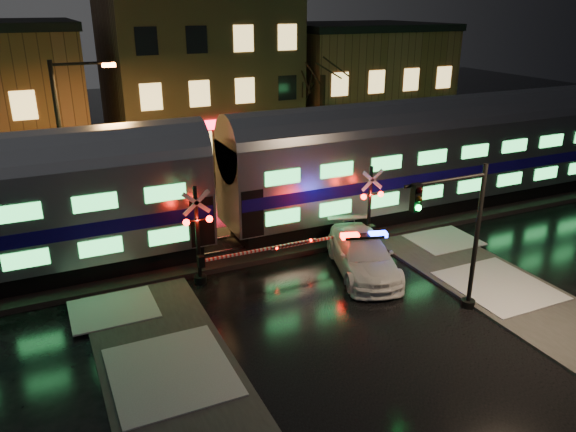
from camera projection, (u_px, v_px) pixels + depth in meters
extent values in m
plane|color=black|center=(316.00, 289.00, 22.01)|extent=(120.00, 120.00, 0.00)
cube|color=black|center=(267.00, 240.00, 26.20)|extent=(90.00, 4.20, 0.24)
cube|color=#2D2D2D|center=(562.00, 325.00, 19.46)|extent=(4.00, 20.00, 0.12)
cube|color=brown|center=(196.00, 74.00, 39.80)|extent=(12.00, 11.00, 11.50)
cube|color=brown|center=(356.00, 85.00, 45.02)|extent=(12.00, 10.00, 8.50)
cube|color=black|center=(449.00, 198.00, 30.20)|extent=(24.00, 2.40, 0.80)
cube|color=#B7BAC1|center=(453.00, 157.00, 29.37)|extent=(25.00, 3.05, 3.80)
cube|color=#120A72|center=(452.00, 164.00, 29.52)|extent=(24.75, 3.09, 0.55)
cube|color=#42FC6D|center=(471.00, 186.00, 28.47)|extent=(21.00, 0.05, 0.62)
cube|color=#42FC6D|center=(475.00, 151.00, 27.82)|extent=(21.00, 0.05, 0.62)
cylinder|color=#B7BAC1|center=(457.00, 125.00, 28.77)|extent=(25.00, 3.05, 3.05)
imported|color=white|center=(363.00, 255.00, 23.10)|extent=(3.66, 5.84, 1.58)
cube|color=black|center=(364.00, 236.00, 22.81)|extent=(1.70, 0.87, 0.11)
cube|color=#FF0C05|center=(350.00, 236.00, 22.71)|extent=(0.80, 0.56, 0.18)
cube|color=#1426FF|center=(378.00, 234.00, 22.87)|extent=(0.80, 0.56, 0.18)
cylinder|color=black|center=(367.00, 246.00, 25.51)|extent=(0.49, 0.49, 0.29)
cylinder|color=black|center=(369.00, 209.00, 24.87)|extent=(0.16, 0.16, 3.89)
sphere|color=#FF0C05|center=(364.00, 197.00, 24.30)|extent=(0.25, 0.25, 0.25)
sphere|color=#FF0C05|center=(381.00, 194.00, 24.64)|extent=(0.25, 0.25, 0.25)
cube|color=white|center=(323.00, 239.00, 24.03)|extent=(4.87, 0.10, 0.10)
cube|color=black|center=(371.00, 230.00, 24.99)|extent=(0.25, 0.30, 0.45)
cylinder|color=black|center=(200.00, 279.00, 22.43)|extent=(0.51, 0.51, 0.30)
cylinder|color=black|center=(198.00, 236.00, 21.76)|extent=(0.16, 0.16, 4.05)
sphere|color=#FF0C05|center=(186.00, 223.00, 21.17)|extent=(0.26, 0.26, 0.26)
sphere|color=#FF0C05|center=(209.00, 219.00, 21.53)|extent=(0.26, 0.26, 0.26)
cube|color=white|center=(261.00, 250.00, 22.88)|extent=(5.06, 0.10, 0.10)
cube|color=black|center=(201.00, 261.00, 21.89)|extent=(0.25, 0.30, 0.45)
cylinder|color=black|center=(468.00, 303.00, 20.67)|extent=(0.51, 0.51, 0.27)
cylinder|color=black|center=(476.00, 239.00, 19.74)|extent=(0.16, 0.16, 5.46)
cylinder|color=black|center=(446.00, 180.00, 18.25)|extent=(3.28, 0.11, 0.11)
cube|color=black|center=(416.00, 198.00, 17.75)|extent=(0.29, 0.25, 0.91)
sphere|color=#0CFF3F|center=(418.00, 208.00, 17.72)|extent=(0.20, 0.20, 0.20)
cylinder|color=black|center=(63.00, 155.00, 24.98)|extent=(0.21, 0.21, 8.26)
cylinder|color=black|center=(81.00, 64.00, 24.07)|extent=(2.48, 0.12, 0.12)
cube|color=orange|center=(109.00, 65.00, 24.55)|extent=(0.57, 0.29, 0.19)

